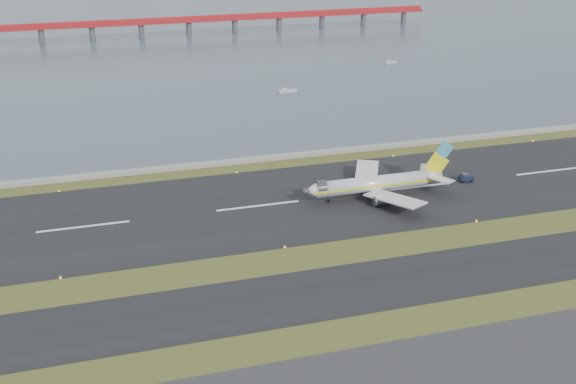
% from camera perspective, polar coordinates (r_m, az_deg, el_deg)
% --- Properties ---
extents(ground, '(1000.00, 1000.00, 0.00)m').
position_cam_1_polar(ground, '(144.59, 0.58, -5.76)').
color(ground, '#3A4C1B').
rests_on(ground, ground).
extents(taxiway_strip, '(1000.00, 18.00, 0.10)m').
position_cam_1_polar(taxiway_strip, '(134.65, 2.10, -8.07)').
color(taxiway_strip, black).
rests_on(taxiway_strip, ground).
extents(runway_strip, '(1000.00, 45.00, 0.10)m').
position_cam_1_polar(runway_strip, '(170.52, -2.39, -1.12)').
color(runway_strip, black).
rests_on(runway_strip, ground).
extents(seawall, '(1000.00, 2.50, 1.00)m').
position_cam_1_polar(seawall, '(197.47, -4.56, 2.39)').
color(seawall, gray).
rests_on(seawall, ground).
extents(red_pier, '(260.00, 5.00, 10.20)m').
position_cam_1_polar(red_pier, '(380.81, -7.87, 13.24)').
color(red_pier, '#AC1D20').
rests_on(red_pier, ground).
extents(airliner, '(38.52, 32.89, 12.80)m').
position_cam_1_polar(airliner, '(175.76, 7.09, 0.68)').
color(airliner, silver).
rests_on(airliner, ground).
extents(pushback_tug, '(3.54, 2.13, 2.25)m').
position_cam_1_polar(pushback_tug, '(189.90, 13.85, 1.11)').
color(pushback_tug, '#131B34').
rests_on(pushback_tug, ground).
extents(workboat_near, '(6.85, 2.19, 1.66)m').
position_cam_1_polar(workboat_near, '(268.64, -0.07, 8.00)').
color(workboat_near, '#B4B4B8').
rests_on(workboat_near, ground).
extents(workboat_far, '(6.36, 3.28, 1.48)m').
position_cam_1_polar(workboat_far, '(318.53, 8.07, 10.12)').
color(workboat_far, '#B4B4B8').
rests_on(workboat_far, ground).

